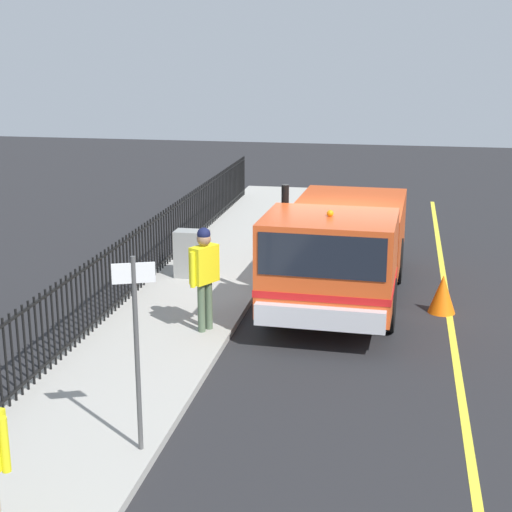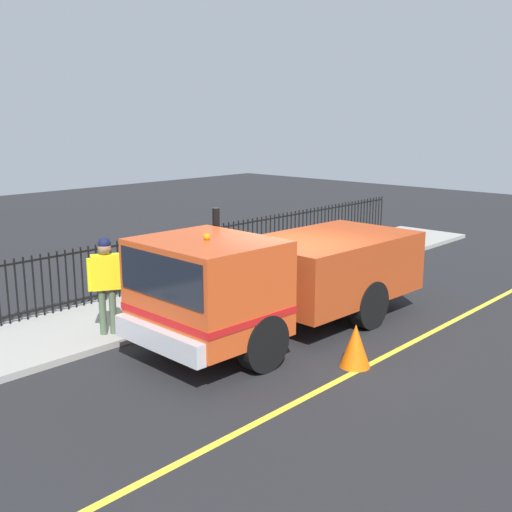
{
  "view_description": "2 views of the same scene",
  "coord_description": "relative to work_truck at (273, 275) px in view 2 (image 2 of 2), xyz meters",
  "views": [
    {
      "loc": [
        -1.2,
        15.07,
        4.89
      ],
      "look_at": [
        1.5,
        0.98,
        0.98
      ],
      "focal_mm": 54.27,
      "sensor_mm": 36.0,
      "label": 1
    },
    {
      "loc": [
        -7.44,
        9.0,
        4.05
      ],
      "look_at": [
        0.13,
        0.85,
        1.57
      ],
      "focal_mm": 43.46,
      "sensor_mm": 36.0,
      "label": 2
    }
  ],
  "objects": [
    {
      "name": "lane_marking",
      "position": [
        -2.12,
        -0.61,
        -1.19
      ],
      "size": [
        0.12,
        20.47,
        0.01
      ],
      "primitive_type": "cube",
      "color": "yellow",
      "rests_on": "ground"
    },
    {
      "name": "traffic_cone",
      "position": [
        -1.98,
        0.17,
        -0.82
      ],
      "size": [
        0.52,
        0.52,
        0.74
      ],
      "primitive_type": "cone",
      "color": "orange",
      "rests_on": "ground"
    },
    {
      "name": "sidewalk_slab",
      "position": [
        2.93,
        -0.61,
        -1.13
      ],
      "size": [
        2.53,
        22.75,
        0.12
      ],
      "primitive_type": "cube",
      "color": "#A3A099",
      "rests_on": "ground"
    },
    {
      "name": "utility_cabinet",
      "position": [
        3.19,
        -0.86,
        -0.57
      ],
      "size": [
        0.71,
        0.43,
        1.0
      ],
      "primitive_type": "cube",
      "color": "gray",
      "rests_on": "sidewalk_slab"
    },
    {
      "name": "work_truck",
      "position": [
        0.0,
        0.0,
        0.0
      ],
      "size": [
        2.46,
        6.33,
        2.41
      ],
      "rotation": [
        0.0,
        0.0,
        -0.03
      ],
      "color": "#D84C1E",
      "rests_on": "ground"
    },
    {
      "name": "ground_plane",
      "position": [
        0.07,
        -0.61,
        -1.19
      ],
      "size": [
        50.04,
        50.04,
        0.0
      ],
      "primitive_type": "plane",
      "color": "#232326",
      "rests_on": "ground"
    },
    {
      "name": "worker_standing",
      "position": [
        2.11,
        2.23,
        0.05
      ],
      "size": [
        0.45,
        0.59,
        1.83
      ],
      "rotation": [
        0.0,
        0.0,
        -2.08
      ],
      "color": "yellow",
      "rests_on": "sidewalk_slab"
    },
    {
      "name": "iron_fence",
      "position": [
        4.0,
        -0.61,
        -0.42
      ],
      "size": [
        0.04,
        19.37,
        1.28
      ],
      "color": "black",
      "rests_on": "sidewalk_slab"
    }
  ]
}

